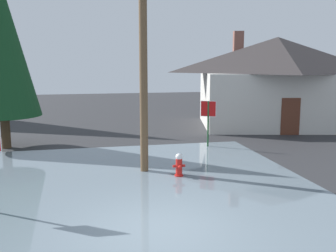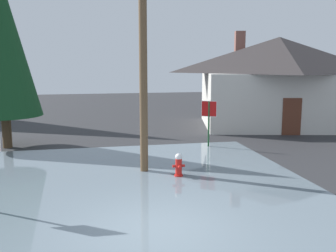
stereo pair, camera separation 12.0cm
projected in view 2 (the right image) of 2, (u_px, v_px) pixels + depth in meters
The scene contains 7 objects.
ground_plane at pixel (155, 232), 9.14m from camera, with size 80.00×80.00×0.10m, color #2D2D30.
flood_puddle at pixel (127, 199), 11.12m from camera, with size 12.02×13.79×0.06m, color slate.
fire_hydrant at pixel (179, 166), 13.20m from camera, with size 0.43×0.36×0.85m.
utility_pole at pixel (143, 47), 13.20m from camera, with size 1.60×0.28×8.43m.
stop_sign_far at pixel (209, 115), 17.63m from camera, with size 0.63×0.38×2.16m.
house at pixel (278, 80), 23.55m from camera, with size 10.61×8.60×5.79m.
pine_tree_tall_left at pixel (0, 40), 17.09m from camera, with size 3.30×3.30×8.25m.
Camera 2 is at (-1.43, -8.49, 3.92)m, focal length 41.50 mm.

